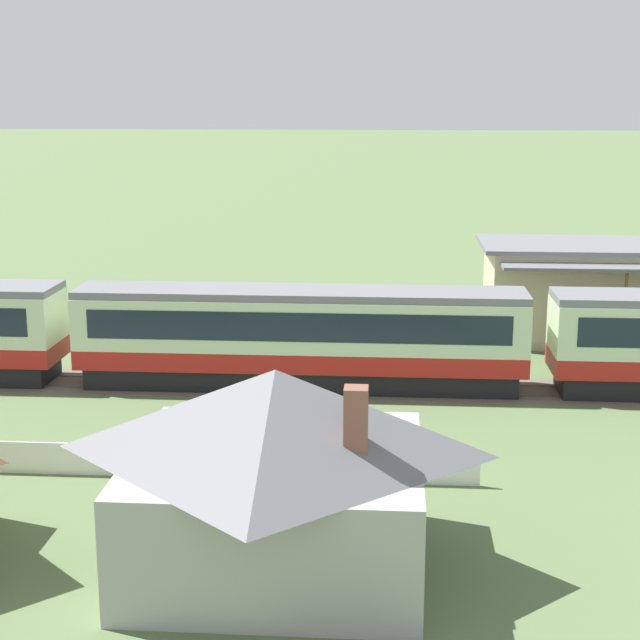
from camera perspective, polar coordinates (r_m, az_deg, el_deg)
The scene contains 4 objects.
passenger_train at distance 40.02m, azimuth -0.79°, elevation -0.77°, with size 95.81×2.95×4.10m.
railway_track at distance 40.66m, azimuth 9.63°, elevation -4.04°, with size 145.16×3.60×0.04m.
station_building at distance 49.94m, azimuth 16.28°, elevation 1.64°, with size 12.30×7.23×4.75m.
cottage_grey_roof at distance 24.81m, azimuth -2.55°, elevation -8.49°, with size 7.84×7.26×5.22m.
Camera 1 is at (-22.17, -39.27, 11.79)m, focal length 55.00 mm.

